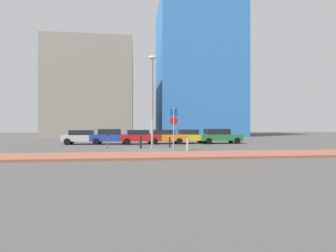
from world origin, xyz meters
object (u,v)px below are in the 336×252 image
object	(u,v)px
parked_car_orange	(164,136)
traffic_bollard_edge	(141,142)
parked_car_red	(140,137)
parked_car_blue	(112,136)
parking_meter	(107,138)
street_lamp	(152,94)
parked_car_green	(219,136)
traffic_bollard_near	(170,142)
parked_car_yellow	(189,136)
parked_car_silver	(83,137)
traffic_bollard_mid	(140,142)
traffic_bollard_far	(187,144)
parking_sign_post	(174,124)

from	to	relation	value
parked_car_orange	traffic_bollard_edge	xyz separation A→B (m)	(-2.56, -5.67, -0.23)
parked_car_orange	traffic_bollard_edge	bearing A→B (deg)	-114.28
parked_car_red	parked_car_orange	world-z (taller)	parked_car_orange
parked_car_blue	parking_meter	bearing A→B (deg)	-88.64
parking_meter	street_lamp	xyz separation A→B (m)	(3.68, 0.62, 3.69)
parked_car_green	traffic_bollard_edge	bearing A→B (deg)	-146.29
traffic_bollard_near	parked_car_yellow	bearing A→B (deg)	61.42
parked_car_silver	parked_car_yellow	distance (m)	10.92
parked_car_green	traffic_bollard_edge	size ratio (longest dim) A/B	4.16
parked_car_silver	parked_car_blue	size ratio (longest dim) A/B	0.94
traffic_bollard_edge	parked_car_green	bearing A→B (deg)	33.71
traffic_bollard_mid	traffic_bollard_far	bearing A→B (deg)	-47.62
parked_car_orange	parked_car_green	distance (m)	5.83
parked_car_silver	parked_car_yellow	size ratio (longest dim) A/B	0.98
parked_car_yellow	parked_car_green	xyz separation A→B (m)	(3.15, -0.46, 0.05)
parked_car_green	traffic_bollard_far	xyz separation A→B (m)	(-5.01, -8.15, -0.33)
parked_car_orange	traffic_bollard_near	size ratio (longest dim) A/B	5.05
parked_car_silver	traffic_bollard_near	distance (m)	9.54
parked_car_silver	street_lamp	bearing A→B (deg)	-37.56
parking_meter	parked_car_blue	bearing A→B (deg)	91.36
parked_car_red	street_lamp	distance (m)	6.11
parked_car_green	parking_sign_post	bearing A→B (deg)	-126.79
parking_sign_post	parked_car_orange	bearing A→B (deg)	88.58
traffic_bollard_far	traffic_bollard_edge	world-z (taller)	traffic_bollard_edge
parking_sign_post	street_lamp	distance (m)	4.39
parked_car_yellow	traffic_bollard_mid	distance (m)	7.19
traffic_bollard_mid	traffic_bollard_far	world-z (taller)	traffic_bollard_far
parking_sign_post	traffic_bollard_near	bearing A→B (deg)	87.47
traffic_bollard_mid	traffic_bollard_near	bearing A→B (deg)	-2.58
parking_meter	traffic_bollard_near	bearing A→B (deg)	9.44
parked_car_orange	parked_car_yellow	bearing A→B (deg)	8.32
parked_car_orange	parked_car_green	bearing A→B (deg)	-0.71
parking_meter	parked_car_silver	bearing A→B (deg)	117.36
parking_sign_post	traffic_bollard_mid	size ratio (longest dim) A/B	3.52
street_lamp	traffic_bollard_edge	xyz separation A→B (m)	(-0.97, -0.81, -4.01)
street_lamp	parked_car_blue	bearing A→B (deg)	127.90
parked_car_green	traffic_bollard_mid	bearing A→B (deg)	-152.27
parked_car_silver	parked_car_green	bearing A→B (deg)	-1.37
parked_car_yellow	street_lamp	xyz separation A→B (m)	(-4.26, -5.24, 3.80)
parking_sign_post	traffic_bollard_mid	distance (m)	4.61
parked_car_blue	street_lamp	distance (m)	7.26
parked_car_red	parked_car_silver	bearing A→B (deg)	175.77
parking_sign_post	traffic_bollard_edge	bearing A→B (deg)	133.64
parked_car_red	traffic_bollard_edge	size ratio (longest dim) A/B	3.72
parked_car_blue	parking_sign_post	distance (m)	9.77
parked_car_silver	traffic_bollard_far	distance (m)	12.41
parked_car_orange	parking_sign_post	size ratio (longest dim) A/B	1.38
traffic_bollard_mid	parked_car_green	bearing A→B (deg)	27.73
traffic_bollard_far	parking_sign_post	bearing A→B (deg)	175.21
parked_car_yellow	street_lamp	distance (m)	7.75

